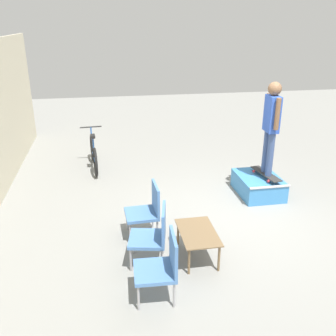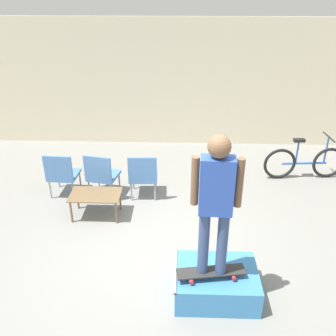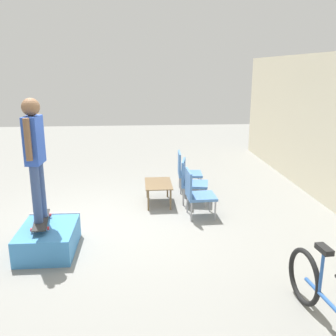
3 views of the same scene
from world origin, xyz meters
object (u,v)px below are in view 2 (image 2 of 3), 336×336
(skateboard_on_ramp, at_px, (211,272))
(patio_chair_left, at_px, (62,173))
(person_skater, at_px, (216,197))
(patio_chair_right, at_px, (143,174))
(patio_chair_center, at_px, (101,174))
(bicycle, at_px, (304,162))
(coffee_table, at_px, (96,197))
(skate_ramp_box, at_px, (216,283))

(skateboard_on_ramp, xyz_separation_m, patio_chair_left, (-2.61, 2.53, 0.02))
(person_skater, xyz_separation_m, patio_chair_left, (-2.61, 2.53, -1.07))
(patio_chair_right, bearing_deg, patio_chair_center, -2.36)
(patio_chair_center, height_order, bicycle, bicycle)
(coffee_table, distance_m, patio_chair_right, 1.01)
(coffee_table, relative_size, patio_chair_center, 0.97)
(patio_chair_right, distance_m, bicycle, 3.37)
(skateboard_on_ramp, xyz_separation_m, coffee_table, (-1.85, 1.88, -0.09))
(skate_ramp_box, distance_m, coffee_table, 2.63)
(patio_chair_right, bearing_deg, bicycle, -166.81)
(skate_ramp_box, height_order, patio_chair_right, patio_chair_right)
(person_skater, xyz_separation_m, bicycle, (2.15, 3.43, -1.20))
(skate_ramp_box, relative_size, coffee_table, 1.25)
(coffee_table, height_order, patio_chair_right, patio_chair_right)
(patio_chair_center, distance_m, patio_chair_right, 0.78)
(skate_ramp_box, xyz_separation_m, patio_chair_left, (-2.69, 2.43, 0.29))
(coffee_table, xyz_separation_m, patio_chair_right, (0.76, 0.66, 0.11))
(skate_ramp_box, bearing_deg, patio_chair_right, 115.74)
(skateboard_on_ramp, bearing_deg, person_skater, 125.96)
(patio_chair_left, height_order, bicycle, bicycle)
(person_skater, bearing_deg, coffee_table, 137.72)
(person_skater, distance_m, coffee_table, 2.89)
(skateboard_on_ramp, bearing_deg, coffee_table, 125.57)
(patio_chair_center, bearing_deg, coffee_table, 103.21)
(coffee_table, bearing_deg, patio_chair_right, 40.84)
(skateboard_on_ramp, xyz_separation_m, patio_chair_center, (-1.87, 2.54, 0.02))
(skateboard_on_ramp, relative_size, bicycle, 0.52)
(skateboard_on_ramp, distance_m, patio_chair_center, 3.15)
(patio_chair_center, xyz_separation_m, patio_chair_right, (0.78, -0.00, 0.00))
(skate_ramp_box, xyz_separation_m, patio_chair_center, (-1.95, 2.43, 0.29))
(skateboard_on_ramp, xyz_separation_m, patio_chair_right, (-1.09, 2.53, 0.02))
(skate_ramp_box, relative_size, bicycle, 0.64)
(coffee_table, relative_size, patio_chair_right, 0.97)
(skate_ramp_box, height_order, patio_chair_center, patio_chair_center)
(coffee_table, xyz_separation_m, patio_chair_left, (-0.76, 0.66, 0.11))
(person_skater, height_order, bicycle, person_skater)
(person_skater, xyz_separation_m, patio_chair_center, (-1.87, 2.54, -1.07))
(coffee_table, bearing_deg, person_skater, -45.39)
(skate_ramp_box, bearing_deg, bicycle, 58.08)
(skateboard_on_ramp, xyz_separation_m, bicycle, (2.15, 3.43, -0.11))
(person_skater, relative_size, coffee_table, 2.09)
(skate_ramp_box, xyz_separation_m, coffee_table, (-1.93, 1.77, 0.19))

